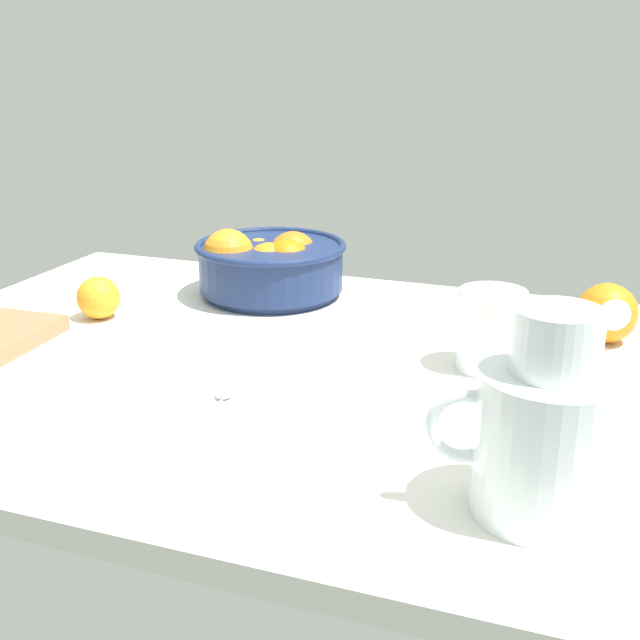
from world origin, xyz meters
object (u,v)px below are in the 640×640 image
object	(u,v)px
juice_pitcher	(545,442)
loose_orange_1	(98,298)
fruit_bowl	(270,264)
juice_glass	(491,334)
loose_orange_0	(556,389)
spoon	(218,404)
loose_orange_2	(607,313)

from	to	relation	value
juice_pitcher	loose_orange_1	size ratio (longest dim) A/B	2.99
fruit_bowl	loose_orange_1	distance (cm)	29.04
juice_glass	loose_orange_1	world-z (taller)	juice_glass
juice_glass	loose_orange_0	bearing A→B (deg)	-52.27
spoon	fruit_bowl	bearing A→B (deg)	105.32
fruit_bowl	loose_orange_1	xyz separation A→B (cm)	(-20.35, -20.63, -2.01)
loose_orange_2	spoon	size ratio (longest dim) A/B	0.62
loose_orange_1	loose_orange_2	world-z (taller)	loose_orange_2
loose_orange_1	juice_pitcher	bearing A→B (deg)	-25.23
juice_glass	loose_orange_1	size ratio (longest dim) A/B	1.60
juice_pitcher	loose_orange_1	distance (cm)	77.74
juice_glass	spoon	world-z (taller)	juice_glass
juice_pitcher	loose_orange_2	bearing A→B (deg)	84.54
fruit_bowl	loose_orange_0	bearing A→B (deg)	-33.28
juice_pitcher	loose_orange_0	xyz separation A→B (cm)	(-0.19, 21.10, -3.62)
loose_orange_2	juice_pitcher	bearing A→B (deg)	-95.46
loose_orange_1	spoon	size ratio (longest dim) A/B	0.49
juice_glass	loose_orange_2	world-z (taller)	juice_glass
loose_orange_1	loose_orange_2	xyz separation A→B (cm)	(74.94, 15.92, 0.97)
fruit_bowl	spoon	bearing A→B (deg)	-74.68
juice_glass	fruit_bowl	bearing A→B (deg)	153.05
loose_orange_1	loose_orange_2	bearing A→B (deg)	11.99
loose_orange_0	juice_pitcher	bearing A→B (deg)	-89.47
juice_pitcher	loose_orange_2	distance (cm)	49.31
spoon	juice_pitcher	bearing A→B (deg)	-14.73
juice_pitcher	spoon	size ratio (longest dim) A/B	1.45
loose_orange_2	spoon	bearing A→B (deg)	-137.49
loose_orange_1	loose_orange_2	size ratio (longest dim) A/B	0.78
juice_pitcher	juice_glass	bearing A→B (deg)	106.06
juice_pitcher	fruit_bowl	bearing A→B (deg)	132.89
loose_orange_0	loose_orange_1	xyz separation A→B (cm)	(-70.06, 11.99, -0.03)
loose_orange_1	juice_glass	bearing A→B (deg)	0.11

